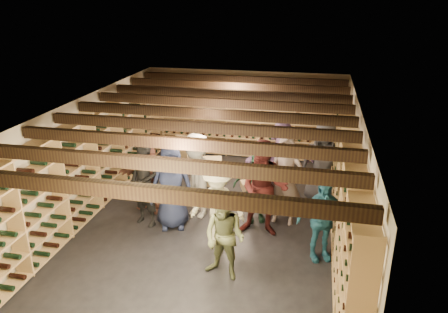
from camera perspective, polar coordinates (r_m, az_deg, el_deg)
ground at (r=9.14m, az=-1.65°, el=-8.19°), size 8.00×8.00×0.00m
walls at (r=8.62m, az=-1.73°, el=-1.20°), size 5.52×8.02×2.40m
ceiling at (r=8.24m, az=-1.82°, el=6.55°), size 5.50×8.00×0.01m
ceiling_joists at (r=8.28m, az=-1.81°, el=5.61°), size 5.40×7.12×0.18m
wine_rack_left at (r=9.57m, az=-16.83°, el=-0.63°), size 0.32×7.50×2.15m
wine_rack_right at (r=8.47m, az=15.45°, el=-3.32°), size 0.32×7.50×2.15m
wine_rack_back at (r=12.21m, az=2.58°, el=4.86°), size 4.70×0.30×2.15m
crate_stack_left at (r=11.59m, az=-5.48°, el=0.51°), size 0.56×0.44×0.85m
crate_stack_right at (r=10.57m, az=-1.72°, el=-1.95°), size 0.56×0.44×0.68m
crate_loose at (r=10.47m, az=3.64°, el=-3.75°), size 0.59×0.49×0.17m
person_1 at (r=8.73m, az=-10.34°, el=-3.53°), size 0.74×0.61×1.76m
person_2 at (r=7.10m, az=0.06°, el=-10.50°), size 0.86×0.75×1.48m
person_3 at (r=8.02m, az=-0.84°, el=-6.34°), size 1.03×0.63×1.55m
person_4 at (r=7.73m, az=12.61°, el=-8.04°), size 0.97×0.70×1.53m
person_5 at (r=9.32m, az=-9.92°, el=-2.81°), size 1.44×0.88×1.48m
person_6 at (r=8.57m, az=-6.87°, el=-3.98°), size 0.96×0.76×1.72m
person_7 at (r=8.73m, az=8.00°, el=-3.10°), size 0.72×0.51×1.84m
person_8 at (r=8.25m, az=5.24°, el=-4.23°), size 0.94×0.75×1.90m
person_9 at (r=8.92m, az=-3.58°, el=-2.57°), size 1.30×0.97×1.79m
person_10 at (r=8.80m, az=4.13°, el=-3.77°), size 0.98×0.65×1.55m
person_11 at (r=9.74m, az=7.52°, el=-0.59°), size 1.76×1.01×1.81m
person_12 at (r=9.70m, az=12.78°, el=-0.76°), size 0.95×0.65×1.89m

